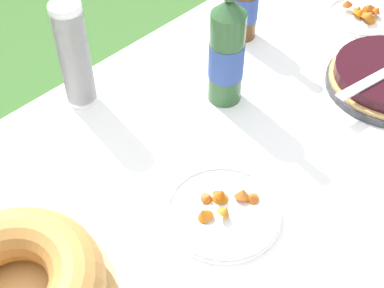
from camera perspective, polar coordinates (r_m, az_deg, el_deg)
garden_table at (r=1.21m, az=2.05°, el=-4.63°), size 1.79×0.91×0.75m
tablecloth at (r=1.17m, az=2.13°, el=-2.83°), size 1.80×0.92×0.10m
cup_stack at (r=1.25m, az=-12.45°, el=9.14°), size 0.07×0.07×0.27m
cider_bottle_green at (r=1.24m, az=3.72°, el=9.75°), size 0.08×0.08×0.35m
snack_plate_left at (r=1.66m, az=17.81°, el=12.93°), size 0.21×0.21×0.06m
snack_plate_right at (r=1.07m, az=3.34°, el=-7.07°), size 0.24×0.24×0.05m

